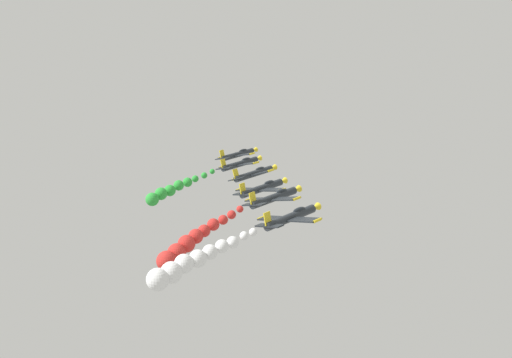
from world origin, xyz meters
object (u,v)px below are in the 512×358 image
(airplane_right_outer, at_px, (275,197))
(airplane_trailing, at_px, (291,217))
(airplane_right_inner, at_px, (254,173))
(airplane_left_inner, at_px, (240,164))
(airplane_lead, at_px, (238,154))
(airplane_left_outer, at_px, (262,188))

(airplane_right_outer, height_order, airplane_trailing, airplane_trailing)
(airplane_right_inner, xyz_separation_m, airplane_right_outer, (17.13, -14.31, 3.16))
(airplane_left_inner, distance_m, airplane_trailing, 42.95)
(airplane_lead, distance_m, airplane_right_outer, 43.19)
(airplane_lead, relative_size, airplane_right_outer, 1.00)
(airplane_lead, relative_size, airplane_trailing, 1.00)
(airplane_left_inner, relative_size, airplane_right_inner, 1.00)
(airplane_right_inner, bearing_deg, airplane_left_outer, -41.27)
(airplane_trailing, bearing_deg, airplane_right_outer, 142.43)
(airplane_lead, distance_m, airplane_trailing, 53.93)
(airplane_lead, xyz_separation_m, airplane_trailing, (41.86, -33.43, 6.19))
(airplane_left_inner, distance_m, airplane_right_outer, 32.22)
(airplane_lead, bearing_deg, airplane_left_inner, -43.24)
(airplane_lead, xyz_separation_m, airplane_left_inner, (7.98, -7.50, 1.17))
(airplane_right_inner, height_order, airplane_left_outer, airplane_left_outer)
(airplane_right_inner, relative_size, airplane_left_outer, 1.00)
(airplane_right_inner, height_order, airplane_right_outer, airplane_right_outer)
(airplane_lead, distance_m, airplane_left_outer, 32.93)
(airplane_trailing, bearing_deg, airplane_lead, 141.39)
(airplane_left_outer, xyz_separation_m, airplane_trailing, (16.43, -12.78, 2.86))
(airplane_lead, bearing_deg, airplane_left_outer, -39.08)
(airplane_trailing, bearing_deg, airplane_left_inner, 142.58)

